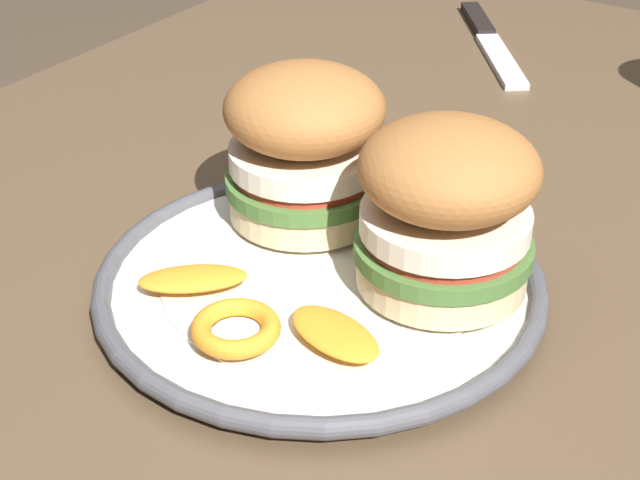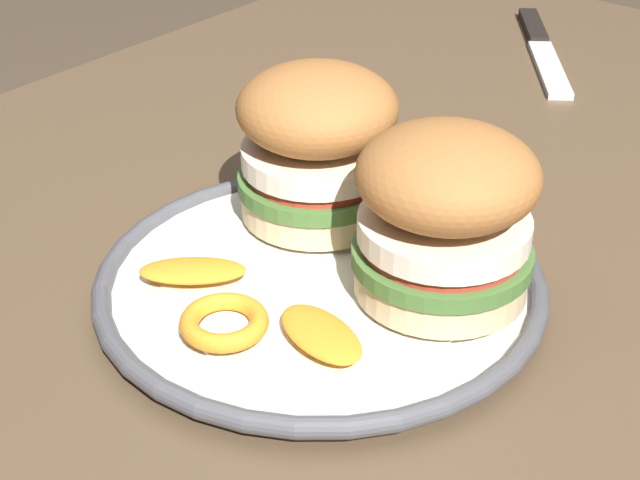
# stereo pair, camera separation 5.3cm
# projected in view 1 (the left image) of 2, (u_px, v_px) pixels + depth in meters

# --- Properties ---
(dining_table) EXTENTS (1.18, 0.88, 0.71)m
(dining_table) POSITION_uv_depth(u_px,v_px,m) (394.00, 395.00, 0.66)
(dining_table) COLOR brown
(dining_table) RESTS_ON ground
(dinner_plate) EXTENTS (0.27, 0.27, 0.02)m
(dinner_plate) POSITION_uv_depth(u_px,v_px,m) (320.00, 283.00, 0.58)
(dinner_plate) COLOR silver
(dinner_plate) RESTS_ON dining_table
(sandwich_half_left) EXTENTS (0.12, 0.12, 0.10)m
(sandwich_half_left) POSITION_uv_depth(u_px,v_px,m) (305.00, 143.00, 0.61)
(sandwich_half_left) COLOR beige
(sandwich_half_left) RESTS_ON dinner_plate
(sandwich_half_right) EXTENTS (0.12, 0.12, 0.10)m
(sandwich_half_right) POSITION_uv_depth(u_px,v_px,m) (446.00, 206.00, 0.54)
(sandwich_half_right) COLOR beige
(sandwich_half_right) RESTS_ON dinner_plate
(orange_peel_curled) EXTENTS (0.07, 0.07, 0.01)m
(orange_peel_curled) POSITION_uv_depth(u_px,v_px,m) (236.00, 328.00, 0.52)
(orange_peel_curled) COLOR orange
(orange_peel_curled) RESTS_ON dinner_plate
(orange_peel_strip_long) EXTENTS (0.06, 0.07, 0.01)m
(orange_peel_strip_long) POSITION_uv_depth(u_px,v_px,m) (193.00, 279.00, 0.56)
(orange_peel_strip_long) COLOR orange
(orange_peel_strip_long) RESTS_ON dinner_plate
(orange_peel_strip_short) EXTENTS (0.05, 0.07, 0.01)m
(orange_peel_strip_short) POSITION_uv_depth(u_px,v_px,m) (335.00, 333.00, 0.52)
(orange_peel_strip_short) COLOR orange
(orange_peel_strip_short) RESTS_ON dinner_plate
(table_knife) EXTENTS (0.19, 0.15, 0.01)m
(table_knife) POSITION_uv_depth(u_px,v_px,m) (487.00, 38.00, 0.96)
(table_knife) COLOR silver
(table_knife) RESTS_ON dining_table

